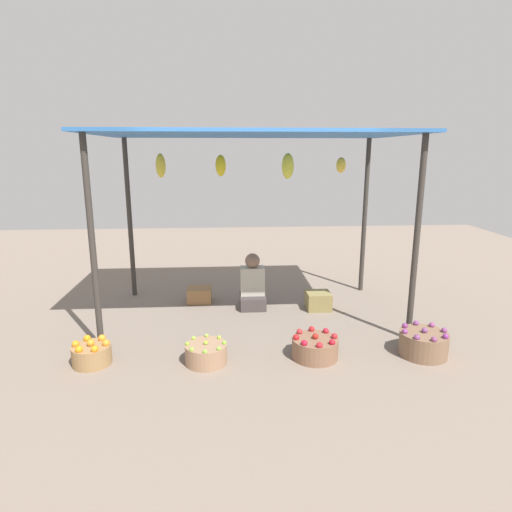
{
  "coord_description": "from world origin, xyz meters",
  "views": [
    {
      "loc": [
        -0.35,
        -5.62,
        2.18
      ],
      "look_at": [
        0.0,
        -0.54,
        0.95
      ],
      "focal_mm": 30.47,
      "sensor_mm": 36.0,
      "label": 1
    }
  ],
  "objects_px": {
    "wooden_crate_near_vendor": "(199,295)",
    "basket_purple_onions": "(423,343)",
    "basket_red_apples": "(315,347)",
    "vendor_person": "(253,287)",
    "basket_oranges": "(92,354)",
    "basket_limes": "(206,353)",
    "wooden_crate_stacked_rear": "(318,301)"
  },
  "relations": [
    {
      "from": "vendor_person",
      "to": "basket_limes",
      "type": "xyz_separation_m",
      "value": [
        -0.6,
        -1.68,
        -0.19
      ]
    },
    {
      "from": "vendor_person",
      "to": "basket_red_apples",
      "type": "bearing_deg",
      "value": -70.62
    },
    {
      "from": "wooden_crate_near_vendor",
      "to": "basket_limes",
      "type": "bearing_deg",
      "value": -84.68
    },
    {
      "from": "vendor_person",
      "to": "basket_limes",
      "type": "height_order",
      "value": "vendor_person"
    },
    {
      "from": "basket_oranges",
      "to": "wooden_crate_near_vendor",
      "type": "bearing_deg",
      "value": 61.51
    },
    {
      "from": "basket_oranges",
      "to": "wooden_crate_stacked_rear",
      "type": "distance_m",
      "value": 3.08
    },
    {
      "from": "vendor_person",
      "to": "basket_oranges",
      "type": "height_order",
      "value": "vendor_person"
    },
    {
      "from": "basket_limes",
      "to": "wooden_crate_stacked_rear",
      "type": "xyz_separation_m",
      "value": [
        1.52,
        1.52,
        0.01
      ]
    },
    {
      "from": "basket_limes",
      "to": "basket_purple_onions",
      "type": "bearing_deg",
      "value": 0.47
    },
    {
      "from": "wooden_crate_stacked_rear",
      "to": "basket_oranges",
      "type": "bearing_deg",
      "value": -151.75
    },
    {
      "from": "vendor_person",
      "to": "basket_purple_onions",
      "type": "xyz_separation_m",
      "value": [
        1.77,
        -1.66,
        -0.16
      ]
    },
    {
      "from": "vendor_person",
      "to": "wooden_crate_near_vendor",
      "type": "distance_m",
      "value": 0.84
    },
    {
      "from": "basket_limes",
      "to": "basket_purple_onions",
      "type": "distance_m",
      "value": 2.37
    },
    {
      "from": "vendor_person",
      "to": "basket_red_apples",
      "type": "relative_size",
      "value": 1.56
    },
    {
      "from": "basket_red_apples",
      "to": "basket_purple_onions",
      "type": "xyz_separation_m",
      "value": [
        1.2,
        -0.02,
        0.02
      ]
    },
    {
      "from": "basket_oranges",
      "to": "basket_limes",
      "type": "bearing_deg",
      "value": -2.83
    },
    {
      "from": "basket_red_apples",
      "to": "wooden_crate_stacked_rear",
      "type": "xyz_separation_m",
      "value": [
        0.35,
        1.47,
        0.01
      ]
    },
    {
      "from": "basket_oranges",
      "to": "basket_red_apples",
      "type": "relative_size",
      "value": 0.81
    },
    {
      "from": "basket_red_apples",
      "to": "basket_purple_onions",
      "type": "relative_size",
      "value": 0.96
    },
    {
      "from": "basket_oranges",
      "to": "basket_purple_onions",
      "type": "xyz_separation_m",
      "value": [
        3.56,
        -0.04,
        0.02
      ]
    },
    {
      "from": "basket_limes",
      "to": "basket_oranges",
      "type": "bearing_deg",
      "value": 177.17
    },
    {
      "from": "basket_red_apples",
      "to": "wooden_crate_near_vendor",
      "type": "bearing_deg",
      "value": 125.58
    },
    {
      "from": "wooden_crate_stacked_rear",
      "to": "basket_limes",
      "type": "bearing_deg",
      "value": -135.0
    },
    {
      "from": "basket_oranges",
      "to": "basket_red_apples",
      "type": "height_order",
      "value": "basket_red_apples"
    },
    {
      "from": "basket_limes",
      "to": "wooden_crate_stacked_rear",
      "type": "bearing_deg",
      "value": 45.0
    },
    {
      "from": "basket_limes",
      "to": "basket_purple_onions",
      "type": "height_order",
      "value": "basket_purple_onions"
    },
    {
      "from": "basket_oranges",
      "to": "basket_limes",
      "type": "distance_m",
      "value": 1.2
    },
    {
      "from": "wooden_crate_near_vendor",
      "to": "basket_purple_onions",
      "type": "bearing_deg",
      "value": -36.9
    },
    {
      "from": "basket_limes",
      "to": "wooden_crate_near_vendor",
      "type": "xyz_separation_m",
      "value": [
        -0.18,
        1.93,
        0.0
      ]
    },
    {
      "from": "basket_oranges",
      "to": "basket_purple_onions",
      "type": "bearing_deg",
      "value": -0.64
    },
    {
      "from": "basket_purple_onions",
      "to": "wooden_crate_near_vendor",
      "type": "height_order",
      "value": "basket_purple_onions"
    },
    {
      "from": "basket_purple_onions",
      "to": "wooden_crate_near_vendor",
      "type": "relative_size",
      "value": 1.49
    }
  ]
}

